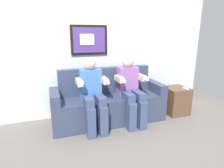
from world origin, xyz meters
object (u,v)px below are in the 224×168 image
(side_table_right, at_px, (176,100))
(person_on_right, at_px, (130,88))
(person_on_left, at_px, (92,92))
(couch, at_px, (109,103))
(spare_remote_on_table, at_px, (186,88))

(side_table_right, bearing_deg, person_on_right, -176.37)
(side_table_right, bearing_deg, person_on_left, -177.80)
(couch, height_order, person_on_right, person_on_right)
(couch, xyz_separation_m, person_on_right, (0.31, -0.17, 0.29))
(person_on_left, relative_size, spare_remote_on_table, 8.54)
(person_on_left, xyz_separation_m, spare_remote_on_table, (1.70, -0.05, -0.10))
(person_on_right, bearing_deg, couch, 152.03)
(couch, height_order, side_table_right, couch)
(spare_remote_on_table, bearing_deg, person_on_left, 178.17)
(couch, distance_m, person_on_right, 0.46)
(side_table_right, xyz_separation_m, spare_remote_on_table, (0.10, -0.12, 0.26))
(spare_remote_on_table, bearing_deg, person_on_right, 177.09)
(person_on_right, relative_size, spare_remote_on_table, 8.54)
(couch, bearing_deg, person_on_right, -27.97)
(person_on_right, distance_m, side_table_right, 1.04)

